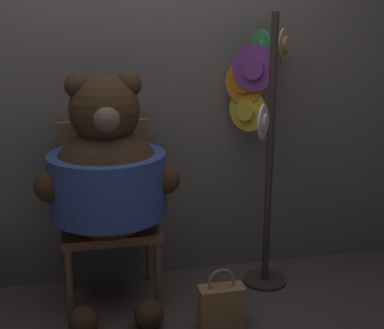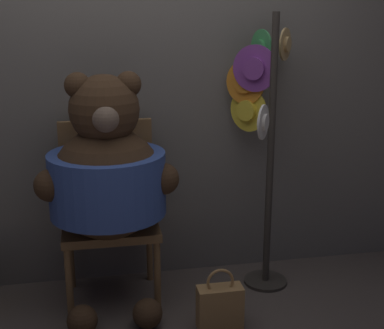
{
  "view_description": "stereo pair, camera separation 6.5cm",
  "coord_description": "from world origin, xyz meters",
  "px_view_note": "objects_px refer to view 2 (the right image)",
  "views": [
    {
      "loc": [
        -0.38,
        -2.69,
        1.7
      ],
      "look_at": [
        0.27,
        0.28,
        0.84
      ],
      "focal_mm": 50.0,
      "sensor_mm": 36.0,
      "label": 1
    },
    {
      "loc": [
        -0.32,
        -2.7,
        1.7
      ],
      "look_at": [
        0.27,
        0.28,
        0.84
      ],
      "focal_mm": 50.0,
      "sensor_mm": 36.0,
      "label": 2
    }
  ],
  "objects_px": {
    "handbag_on_ground": "(220,306)",
    "hat_display_rack": "(261,123)",
    "teddy_bear": "(107,176)",
    "chair": "(109,205)"
  },
  "relations": [
    {
      "from": "chair",
      "to": "handbag_on_ground",
      "type": "height_order",
      "value": "chair"
    },
    {
      "from": "chair",
      "to": "teddy_bear",
      "type": "height_order",
      "value": "teddy_bear"
    },
    {
      "from": "hat_display_rack",
      "to": "handbag_on_ground",
      "type": "xyz_separation_m",
      "value": [
        -0.37,
        -0.51,
        -0.92
      ]
    },
    {
      "from": "hat_display_rack",
      "to": "chair",
      "type": "bearing_deg",
      "value": 178.74
    },
    {
      "from": "hat_display_rack",
      "to": "handbag_on_ground",
      "type": "relative_size",
      "value": 4.76
    },
    {
      "from": "teddy_bear",
      "to": "handbag_on_ground",
      "type": "relative_size",
      "value": 3.9
    },
    {
      "from": "chair",
      "to": "teddy_bear",
      "type": "relative_size",
      "value": 0.77
    },
    {
      "from": "chair",
      "to": "hat_display_rack",
      "type": "height_order",
      "value": "hat_display_rack"
    },
    {
      "from": "chair",
      "to": "handbag_on_ground",
      "type": "bearing_deg",
      "value": -43.06
    },
    {
      "from": "handbag_on_ground",
      "to": "hat_display_rack",
      "type": "bearing_deg",
      "value": 53.83
    }
  ]
}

